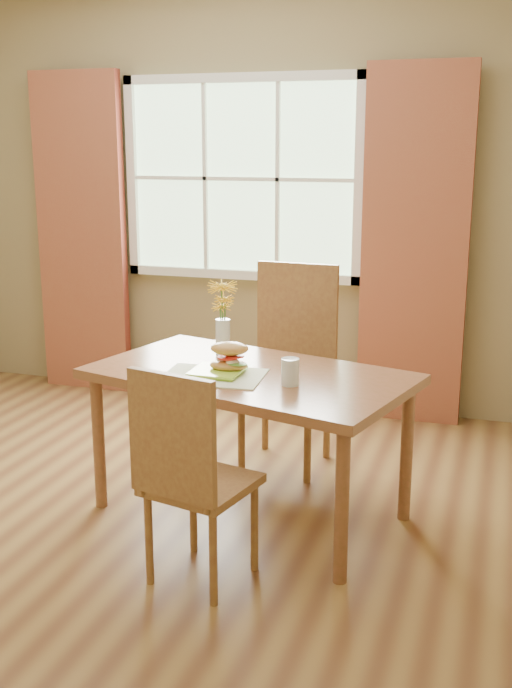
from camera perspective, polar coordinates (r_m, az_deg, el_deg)
The scene contains 12 objects.
room at distance 3.66m, azimuth -10.56°, elevation 7.82°, with size 4.24×3.84×2.74m.
window at distance 5.36m, azimuth -1.03°, elevation 11.63°, with size 1.62×0.06×1.32m.
curtain_left at distance 5.79m, azimuth -12.25°, elevation 7.53°, with size 0.65×0.08×2.20m, color maroon.
curtain_right at distance 5.06m, azimuth 11.17°, elevation 6.65°, with size 0.65×0.08×2.20m, color maroon.
dining_table at distance 3.74m, azimuth -0.44°, elevation -3.05°, with size 1.61×1.16×0.71m.
chair_near at distance 3.17m, azimuth -4.72°, elevation -8.84°, with size 0.46×0.46×0.92m.
chair_far at distance 4.40m, azimuth 2.53°, elevation -0.81°, with size 0.48×0.48×1.10m.
placemat at distance 3.64m, azimuth -3.05°, elevation -2.29°, with size 0.45×0.33×0.01m, color #E9EEC9.
plate at distance 3.67m, azimuth -2.75°, elevation -2.04°, with size 0.22×0.22×0.01m, color #A7DC37.
croissant_sandwich at distance 3.66m, azimuth -1.91°, elevation -0.89°, with size 0.20×0.15×0.13m.
water_glass at distance 3.51m, azimuth 2.44°, elevation -2.03°, with size 0.08×0.08×0.12m.
flower_vase at distance 3.96m, azimuth -2.38°, elevation 2.37°, with size 0.15×0.15×0.37m.
Camera 1 is at (1.72, -3.20, 1.74)m, focal length 42.00 mm.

